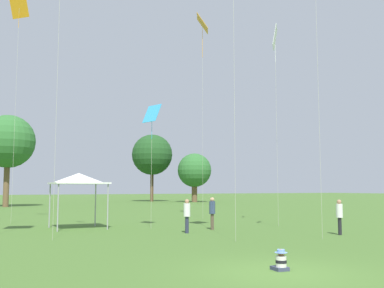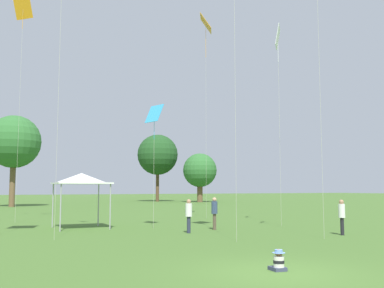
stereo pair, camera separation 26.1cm
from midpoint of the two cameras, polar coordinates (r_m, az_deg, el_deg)
The scene contains 13 objects.
ground_plane at distance 12.37m, azimuth 10.76°, elevation -15.77°, with size 300.00×300.00×0.00m, color #426628.
seated_toddler at distance 12.63m, azimuth 10.60°, elevation -14.42°, with size 0.40×0.49×0.57m.
person_standing_0 at distance 22.56m, azimuth 17.90°, elevation -8.40°, with size 0.42×0.42×1.66m.
person_standing_2 at distance 22.32m, azimuth -0.99°, elevation -8.73°, with size 0.42×0.42×1.66m.
person_standing_3 at distance 24.18m, azimuth 2.27°, elevation -8.39°, with size 0.41×0.41×1.71m.
canopy_tent at distance 25.61m, azimuth -14.48°, elevation -4.31°, with size 2.93×2.93×3.03m.
kite_0 at distance 34.75m, azimuth 1.11°, elevation 14.55°, with size 1.42×1.65×15.11m.
kite_1 at distance 32.76m, azimuth -21.33°, elevation 15.29°, with size 1.23×1.26×14.64m.
kite_8 at distance 28.52m, azimuth 10.24°, elevation 12.77°, with size 1.04×1.16×12.03m.
kite_9 at distance 25.18m, azimuth -5.41°, elevation 3.63°, with size 0.81×1.20×6.85m.
distant_tree_0 at distance 57.56m, azimuth -22.45°, elevation 0.26°, with size 6.30×6.30×10.88m.
distant_tree_1 at distance 71.58m, azimuth 0.20°, elevation -3.39°, with size 5.36×5.36×7.73m.
distant_tree_2 at distance 74.94m, azimuth -5.18°, elevation -1.38°, with size 6.72×6.72×11.11m.
Camera 1 is at (-7.61, -9.54, 2.20)m, focal length 42.00 mm.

